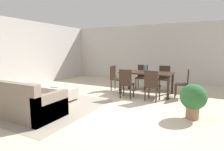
# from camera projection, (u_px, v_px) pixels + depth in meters

# --- Properties ---
(ground_plane) EXTENTS (10.80, 10.80, 0.00)m
(ground_plane) POSITION_uv_depth(u_px,v_px,m) (109.00, 112.00, 4.44)
(ground_plane) COLOR beige
(wall_back) EXTENTS (9.00, 0.12, 2.70)m
(wall_back) POSITION_uv_depth(u_px,v_px,m) (157.00, 53.00, 8.65)
(wall_back) COLOR beige
(wall_back) RESTS_ON ground_plane
(wall_left) EXTENTS (0.12, 11.00, 2.70)m
(wall_left) POSITION_uv_depth(u_px,v_px,m) (8.00, 54.00, 6.70)
(wall_left) COLOR beige
(wall_left) RESTS_ON ground_plane
(area_rug) EXTENTS (3.00, 2.80, 0.01)m
(area_rug) POSITION_uv_depth(u_px,v_px,m) (42.00, 106.00, 4.95)
(area_rug) COLOR gray
(area_rug) RESTS_ON ground_plane
(couch) EXTENTS (2.17, 0.94, 0.86)m
(couch) POSITION_uv_depth(u_px,v_px,m) (18.00, 102.00, 4.27)
(couch) COLOR gray
(couch) RESTS_ON ground_plane
(ottoman_table) EXTENTS (1.09, 0.54, 0.39)m
(ottoman_table) POSITION_uv_depth(u_px,v_px,m) (59.00, 92.00, 5.52)
(ottoman_table) COLOR #B7AD9E
(ottoman_table) RESTS_ON ground_plane
(dining_table) EXTENTS (1.72, 0.95, 0.76)m
(dining_table) POSITION_uv_depth(u_px,v_px,m) (147.00, 75.00, 6.19)
(dining_table) COLOR #332319
(dining_table) RESTS_ON ground_plane
(dining_chair_near_left) EXTENTS (0.42, 0.42, 0.92)m
(dining_chair_near_left) POSITION_uv_depth(u_px,v_px,m) (126.00, 82.00, 5.65)
(dining_chair_near_left) COLOR #332319
(dining_chair_near_left) RESTS_ON ground_plane
(dining_chair_near_right) EXTENTS (0.43, 0.43, 0.92)m
(dining_chair_near_right) POSITION_uv_depth(u_px,v_px,m) (152.00, 84.00, 5.32)
(dining_chair_near_right) COLOR #332319
(dining_chair_near_right) RESTS_ON ground_plane
(dining_chair_far_left) EXTENTS (0.42, 0.42, 0.92)m
(dining_chair_far_left) POSITION_uv_depth(u_px,v_px,m) (142.00, 75.00, 7.12)
(dining_chair_far_left) COLOR #332319
(dining_chair_far_left) RESTS_ON ground_plane
(dining_chair_far_right) EXTENTS (0.41, 0.41, 0.92)m
(dining_chair_far_right) POSITION_uv_depth(u_px,v_px,m) (164.00, 76.00, 6.78)
(dining_chair_far_right) COLOR #332319
(dining_chair_far_right) RESTS_ON ground_plane
(dining_chair_head_east) EXTENTS (0.42, 0.42, 0.92)m
(dining_chair_head_east) POSITION_uv_depth(u_px,v_px,m) (185.00, 82.00, 5.70)
(dining_chair_head_east) COLOR #332319
(dining_chair_head_east) RESTS_ON ground_plane
(dining_chair_head_west) EXTENTS (0.40, 0.40, 0.92)m
(dining_chair_head_west) POSITION_uv_depth(u_px,v_px,m) (115.00, 77.00, 6.73)
(dining_chair_head_west) COLOR #332319
(dining_chair_head_west) RESTS_ON ground_plane
(vase_centerpiece) EXTENTS (0.11, 0.11, 0.23)m
(vase_centerpiece) POSITION_uv_depth(u_px,v_px,m) (145.00, 69.00, 6.20)
(vase_centerpiece) COLOR slate
(vase_centerpiece) RESTS_ON dining_table
(book_on_ottoman) EXTENTS (0.30, 0.26, 0.03)m
(book_on_ottoman) POSITION_uv_depth(u_px,v_px,m) (56.00, 87.00, 5.51)
(book_on_ottoman) COLOR silver
(book_on_ottoman) RESTS_ON ottoman_table
(potted_plant) EXTENTS (0.57, 0.57, 0.79)m
(potted_plant) POSITION_uv_depth(u_px,v_px,m) (193.00, 98.00, 3.97)
(potted_plant) COLOR #996B4C
(potted_plant) RESTS_ON ground_plane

